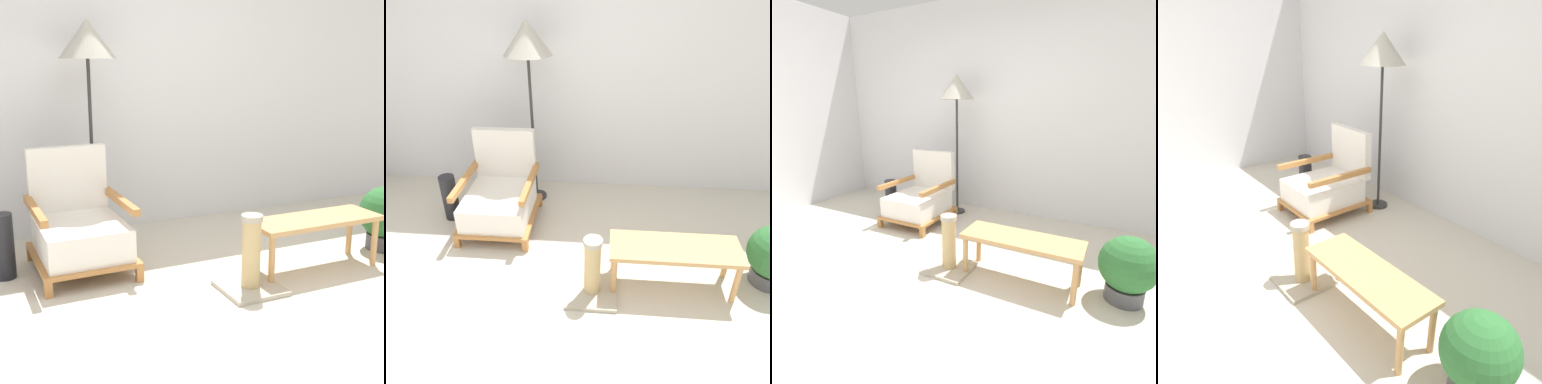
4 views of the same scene
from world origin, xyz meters
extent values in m
plane|color=beige|center=(0.00, 0.00, 0.00)|extent=(14.00, 14.00, 0.00)
cube|color=silver|center=(0.00, 2.19, 1.35)|extent=(8.00, 0.06, 2.70)
cube|color=#B2753D|center=(-1.07, 0.92, 0.05)|extent=(0.05, 0.05, 0.10)
cube|color=#B2753D|center=(-0.46, 0.92, 0.05)|extent=(0.05, 0.05, 0.10)
cube|color=#B2753D|center=(-1.07, 1.65, 0.05)|extent=(0.05, 0.05, 0.10)
cube|color=#B2753D|center=(-0.46, 1.65, 0.05)|extent=(0.05, 0.05, 0.10)
cube|color=#B2753D|center=(-0.76, 1.28, 0.12)|extent=(0.66, 0.78, 0.03)
cube|color=white|center=(-0.76, 1.26, 0.25)|extent=(0.58, 0.68, 0.23)
cube|color=white|center=(-0.76, 1.63, 0.60)|extent=(0.58, 0.08, 0.49)
cube|color=#B2753D|center=(-1.06, 1.28, 0.48)|extent=(0.05, 0.72, 0.05)
cube|color=#B2753D|center=(-0.46, 1.28, 0.48)|extent=(0.05, 0.72, 0.05)
cylinder|color=#2D2D2D|center=(-0.52, 1.82, 0.01)|extent=(0.21, 0.21, 0.03)
cylinder|color=#2D2D2D|center=(-0.52, 1.82, 0.75)|extent=(0.03, 0.03, 1.45)
cone|color=#B2AD9E|center=(-0.52, 1.82, 1.62)|extent=(0.44, 0.44, 0.29)
cube|color=tan|center=(0.75, 0.61, 0.37)|extent=(0.96, 0.35, 0.04)
cylinder|color=tan|center=(0.31, 0.48, 0.17)|extent=(0.04, 0.04, 0.35)
cylinder|color=tan|center=(1.20, 0.48, 0.17)|extent=(0.04, 0.04, 0.35)
cylinder|color=tan|center=(0.31, 0.74, 0.17)|extent=(0.04, 0.04, 0.35)
cylinder|color=tan|center=(1.20, 0.74, 0.17)|extent=(0.04, 0.04, 0.35)
cylinder|color=black|center=(-1.28, 1.37, 0.23)|extent=(0.15, 0.15, 0.46)
cylinder|color=#4C4C51|center=(1.52, 0.71, 0.06)|extent=(0.27, 0.27, 0.12)
cube|color=#B2A893|center=(0.15, 0.47, 0.01)|extent=(0.39, 0.39, 0.03)
cylinder|color=tan|center=(0.15, 0.47, 0.25)|extent=(0.12, 0.12, 0.44)
cylinder|color=#B2A893|center=(0.15, 0.47, 0.49)|extent=(0.14, 0.14, 0.04)
camera|label=1|loc=(-1.57, -2.30, 1.47)|focal=50.00mm
camera|label=2|loc=(0.22, -1.59, 2.15)|focal=35.00mm
camera|label=3|loc=(1.37, -1.56, 1.40)|focal=28.00mm
camera|label=4|loc=(2.25, -0.67, 1.80)|focal=35.00mm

